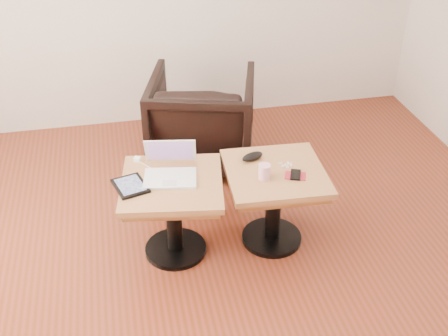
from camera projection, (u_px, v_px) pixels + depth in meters
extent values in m
cube|color=maroon|center=(215.00, 289.00, 3.35)|extent=(4.50, 4.50, 0.01)
cylinder|color=black|center=(176.00, 249.00, 3.63)|extent=(0.39, 0.39, 0.03)
cylinder|color=black|center=(174.00, 218.00, 3.49)|extent=(0.10, 0.10, 0.48)
cube|color=#A75F2E|center=(172.00, 189.00, 3.38)|extent=(0.63, 0.63, 0.04)
cube|color=brown|center=(172.00, 184.00, 3.35)|extent=(0.69, 0.69, 0.04)
cylinder|color=black|center=(271.00, 237.00, 3.73)|extent=(0.39, 0.39, 0.03)
cylinder|color=black|center=(273.00, 207.00, 3.59)|extent=(0.10, 0.10, 0.48)
cube|color=#A75F2E|center=(275.00, 179.00, 3.47)|extent=(0.58, 0.58, 0.04)
cube|color=brown|center=(275.00, 173.00, 3.45)|extent=(0.63, 0.63, 0.04)
cube|color=white|center=(170.00, 178.00, 3.35)|extent=(0.34, 0.27, 0.02)
cube|color=silver|center=(170.00, 174.00, 3.37)|extent=(0.27, 0.15, 0.00)
cube|color=silver|center=(170.00, 183.00, 3.29)|extent=(0.09, 0.07, 0.00)
cube|color=white|center=(170.00, 151.00, 3.42)|extent=(0.32, 0.14, 0.19)
cube|color=maroon|center=(170.00, 151.00, 3.42)|extent=(0.28, 0.12, 0.16)
cube|color=black|center=(130.00, 186.00, 3.29)|extent=(0.23, 0.26, 0.01)
cube|color=#191E38|center=(130.00, 185.00, 3.28)|extent=(0.19, 0.22, 0.00)
cube|color=white|center=(137.00, 159.00, 3.53)|extent=(0.05, 0.05, 0.02)
ellipsoid|color=black|center=(252.00, 156.00, 3.53)|extent=(0.16, 0.12, 0.05)
cylinder|color=pink|center=(264.00, 172.00, 3.34)|extent=(0.09, 0.09, 0.09)
sphere|color=white|center=(285.00, 165.00, 3.48)|extent=(0.02, 0.02, 0.02)
sphere|color=white|center=(288.00, 163.00, 3.50)|extent=(0.02, 0.02, 0.02)
sphere|color=white|center=(282.00, 163.00, 3.50)|extent=(0.02, 0.02, 0.02)
sphere|color=white|center=(291.00, 165.00, 3.48)|extent=(0.02, 0.02, 0.02)
sphere|color=white|center=(283.00, 166.00, 3.46)|extent=(0.02, 0.02, 0.02)
sphere|color=white|center=(287.00, 167.00, 3.46)|extent=(0.02, 0.02, 0.02)
cylinder|color=white|center=(285.00, 165.00, 3.49)|extent=(0.08, 0.05, 0.00)
cube|color=maroon|center=(295.00, 176.00, 3.39)|extent=(0.15, 0.13, 0.01)
cube|color=black|center=(296.00, 175.00, 3.38)|extent=(0.10, 0.13, 0.01)
imported|color=black|center=(202.00, 119.00, 4.39)|extent=(0.97, 0.99, 0.73)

